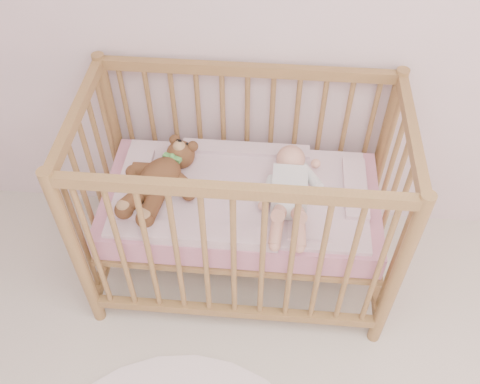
# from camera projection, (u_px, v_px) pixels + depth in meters

# --- Properties ---
(crib) EXTENTS (1.36, 0.76, 1.00)m
(crib) POSITION_uv_depth(u_px,v_px,m) (241.00, 202.00, 2.40)
(crib) COLOR #9E7643
(crib) RESTS_ON floor
(mattress) EXTENTS (1.22, 0.62, 0.13)m
(mattress) POSITION_uv_depth(u_px,v_px,m) (241.00, 204.00, 2.41)
(mattress) COLOR pink
(mattress) RESTS_ON crib
(blanket) EXTENTS (1.10, 0.58, 0.06)m
(blanket) POSITION_uv_depth(u_px,v_px,m) (241.00, 193.00, 2.35)
(blanket) COLOR pink
(blanket) RESTS_ON mattress
(baby) EXTENTS (0.28, 0.58, 0.14)m
(baby) POSITION_uv_depth(u_px,v_px,m) (290.00, 187.00, 2.27)
(baby) COLOR white
(baby) RESTS_ON blanket
(teddy_bear) EXTENTS (0.52, 0.61, 0.14)m
(teddy_bear) POSITION_uv_depth(u_px,v_px,m) (160.00, 178.00, 2.29)
(teddy_bear) COLOR brown
(teddy_bear) RESTS_ON blanket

